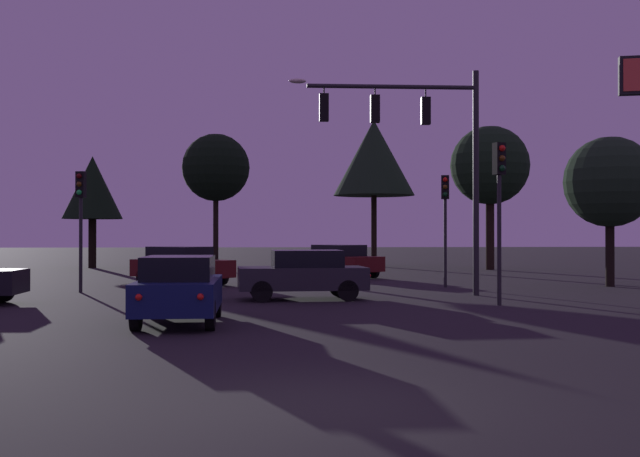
# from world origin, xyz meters

# --- Properties ---
(ground_plane) EXTENTS (168.00, 168.00, 0.00)m
(ground_plane) POSITION_xyz_m (0.00, 24.50, 0.00)
(ground_plane) COLOR black
(ground_plane) RESTS_ON ground
(traffic_signal_mast_arm) EXTENTS (6.25, 0.43, 7.40)m
(traffic_signal_mast_arm) POSITION_xyz_m (4.61, 15.57, 5.21)
(traffic_signal_mast_arm) COLOR #232326
(traffic_signal_mast_arm) RESTS_ON ground
(traffic_light_corner_left) EXTENTS (0.34, 0.38, 4.18)m
(traffic_light_corner_left) POSITION_xyz_m (-6.75, 17.83, 2.97)
(traffic_light_corner_left) COLOR #232326
(traffic_light_corner_left) RESTS_ON ground
(traffic_light_corner_right) EXTENTS (0.36, 0.38, 4.59)m
(traffic_light_corner_right) POSITION_xyz_m (6.13, 11.96, 3.24)
(traffic_light_corner_right) COLOR #232326
(traffic_light_corner_right) RESTS_ON ground
(traffic_light_median) EXTENTS (0.35, 0.38, 4.25)m
(traffic_light_median) POSITION_xyz_m (6.42, 19.28, 3.01)
(traffic_light_median) COLOR #232326
(traffic_light_median) RESTS_ON ground
(car_nearside_lane) EXTENTS (1.74, 4.04, 1.52)m
(car_nearside_lane) POSITION_xyz_m (-2.41, 8.33, 0.79)
(car_nearside_lane) COLOR #0F1947
(car_nearside_lane) RESTS_ON ground
(car_crossing_right) EXTENTS (4.06, 2.08, 1.52)m
(car_crossing_right) POSITION_xyz_m (0.74, 14.43, 0.79)
(car_crossing_right) COLOR #232328
(car_crossing_right) RESTS_ON ground
(car_far_lane) EXTENTS (3.80, 4.34, 1.52)m
(car_far_lane) POSITION_xyz_m (3.18, 26.13, 0.79)
(car_far_lane) COLOR #4C0F0F
(car_far_lane) RESTS_ON ground
(car_parked_lot) EXTENTS (4.32, 4.09, 1.52)m
(car_parked_lot) POSITION_xyz_m (-3.68, 21.52, 0.79)
(car_parked_lot) COLOR #4C0F0F
(car_parked_lot) RESTS_ON ground
(tree_behind_sign) EXTENTS (3.49, 3.49, 5.77)m
(tree_behind_sign) POSITION_xyz_m (12.86, 19.23, 4.01)
(tree_behind_sign) COLOR black
(tree_behind_sign) RESTS_ON ground
(tree_left_far) EXTENTS (4.45, 4.45, 8.15)m
(tree_left_far) POSITION_xyz_m (12.46, 33.02, 5.88)
(tree_left_far) COLOR black
(tree_left_far) RESTS_ON ground
(tree_center_horizon) EXTENTS (3.78, 3.78, 7.65)m
(tree_center_horizon) POSITION_xyz_m (-3.00, 33.87, 5.73)
(tree_center_horizon) COLOR black
(tree_center_horizon) RESTS_ON ground
(tree_right_cluster) EXTENTS (5.07, 5.07, 9.17)m
(tree_right_cluster) POSITION_xyz_m (6.59, 37.95, 6.78)
(tree_right_cluster) COLOR black
(tree_right_cluster) RESTS_ON ground
(tree_lot_edge) EXTENTS (3.53, 3.53, 6.68)m
(tree_lot_edge) POSITION_xyz_m (-10.50, 37.29, 4.76)
(tree_lot_edge) COLOR black
(tree_lot_edge) RESTS_ON ground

